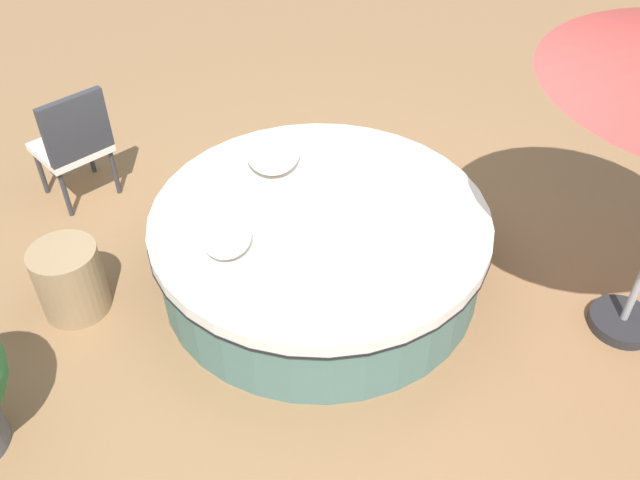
{
  "coord_description": "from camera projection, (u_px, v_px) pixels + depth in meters",
  "views": [
    {
      "loc": [
        -3.54,
        0.15,
        3.46
      ],
      "look_at": [
        0.0,
        0.0,
        0.35
      ],
      "focal_mm": 37.98,
      "sensor_mm": 36.0,
      "label": 1
    }
  ],
  "objects": [
    {
      "name": "patio_chair",
      "position": [
        74.0,
        141.0,
        5.29
      ],
      "size": [
        0.72,
        0.72,
        0.98
      ],
      "rotation": [
        0.0,
        0.0,
        -0.85
      ],
      "color": "#333338",
      "rests_on": "ground_plane"
    },
    {
      "name": "side_table",
      "position": [
        70.0,
        280.0,
        4.55
      ],
      "size": [
        0.45,
        0.45,
        0.52
      ],
      "primitive_type": "cylinder",
      "color": "#997A56",
      "rests_on": "ground_plane"
    },
    {
      "name": "ground_plane",
      "position": [
        320.0,
        276.0,
        4.95
      ],
      "size": [
        16.0,
        16.0,
        0.0
      ],
      "primitive_type": "plane",
      "color": "olive"
    },
    {
      "name": "throw_pillow_0",
      "position": [
        273.0,
        151.0,
        4.96
      ],
      "size": [
        0.56,
        0.4,
        0.18
      ],
      "primitive_type": "ellipsoid",
      "color": "silver",
      "rests_on": "round_bed"
    },
    {
      "name": "throw_pillow_1",
      "position": [
        226.0,
        236.0,
        4.25
      ],
      "size": [
        0.41,
        0.32,
        0.19
      ],
      "primitive_type": "ellipsoid",
      "color": "silver",
      "rests_on": "round_bed"
    },
    {
      "name": "round_bed",
      "position": [
        320.0,
        245.0,
        4.75
      ],
      "size": [
        2.33,
        2.33,
        0.58
      ],
      "color": "#4C726B",
      "rests_on": "ground_plane"
    }
  ]
}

